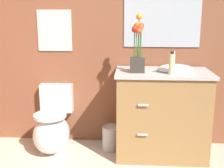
{
  "coord_description": "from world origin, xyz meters",
  "views": [
    {
      "loc": [
        0.2,
        -1.36,
        1.43
      ],
      "look_at": [
        0.01,
        1.44,
        0.76
      ],
      "focal_mm": 46.47,
      "sensor_mm": 36.0,
      "label": 1
    }
  ],
  "objects": [
    {
      "name": "soap_bottle",
      "position": [
        0.57,
        1.33,
        0.99
      ],
      "size": [
        0.06,
        0.06,
        0.22
      ],
      "color": "beige",
      "rests_on": "vanity_cabinet"
    },
    {
      "name": "wall_poster",
      "position": [
        -0.64,
        1.78,
        1.27
      ],
      "size": [
        0.37,
        0.01,
        0.44
      ],
      "primitive_type": "cube",
      "color": "silver"
    },
    {
      "name": "toilet",
      "position": [
        -0.64,
        1.52,
        0.24
      ],
      "size": [
        0.38,
        0.59,
        0.69
      ],
      "color": "white",
      "rests_on": "ground_plane"
    },
    {
      "name": "wall_mirror",
      "position": [
        0.52,
        1.78,
        1.45
      ],
      "size": [
        0.8,
        0.01,
        0.7
      ],
      "primitive_type": "cube",
      "color": "#B2BCC6"
    },
    {
      "name": "vanity_cabinet",
      "position": [
        0.52,
        1.49,
        0.46
      ],
      "size": [
        0.94,
        0.56,
        1.07
      ],
      "color": "#9E7242",
      "rests_on": "ground_plane"
    },
    {
      "name": "flower_vase",
      "position": [
        0.26,
        1.43,
        1.09
      ],
      "size": [
        0.14,
        0.14,
        0.55
      ],
      "color": "#38332D",
      "rests_on": "vanity_cabinet"
    },
    {
      "name": "trash_bin",
      "position": [
        -0.01,
        1.55,
        0.14
      ],
      "size": [
        0.18,
        0.18,
        0.27
      ],
      "color": "#B7B7BC",
      "rests_on": "ground_plane"
    },
    {
      "name": "wall_back",
      "position": [
        0.2,
        1.81,
        1.25
      ],
      "size": [
        4.22,
        0.05,
        2.5
      ],
      "primitive_type": "cube",
      "color": "brown",
      "rests_on": "ground_plane"
    }
  ]
}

